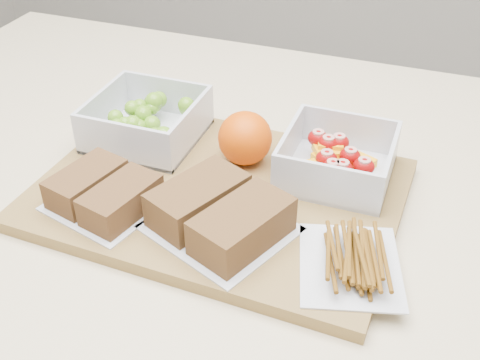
% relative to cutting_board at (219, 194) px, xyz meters
% --- Properties ---
extents(cutting_board, '(0.43, 0.31, 0.02)m').
position_rel_cutting_board_xyz_m(cutting_board, '(0.00, 0.00, 0.00)').
color(cutting_board, olive).
rests_on(cutting_board, counter).
extents(grape_container, '(0.14, 0.14, 0.06)m').
position_rel_cutting_board_xyz_m(grape_container, '(-0.13, 0.08, 0.03)').
color(grape_container, silver).
rests_on(grape_container, cutting_board).
extents(fruit_container, '(0.13, 0.13, 0.05)m').
position_rel_cutting_board_xyz_m(fruit_container, '(0.12, 0.07, 0.03)').
color(fruit_container, silver).
rests_on(fruit_container, cutting_board).
extents(orange, '(0.07, 0.07, 0.07)m').
position_rel_cutting_board_xyz_m(orange, '(0.01, 0.07, 0.04)').
color(orange, '#E65005').
rests_on(orange, cutting_board).
extents(sandwich_bag_left, '(0.14, 0.13, 0.04)m').
position_rel_cutting_board_xyz_m(sandwich_bag_left, '(-0.11, -0.07, 0.03)').
color(sandwich_bag_left, silver).
rests_on(sandwich_bag_left, cutting_board).
extents(sandwich_bag_center, '(0.18, 0.17, 0.04)m').
position_rel_cutting_board_xyz_m(sandwich_bag_center, '(0.03, -0.07, 0.03)').
color(sandwich_bag_center, silver).
rests_on(sandwich_bag_center, cutting_board).
extents(pretzel_bag, '(0.13, 0.14, 0.03)m').
position_rel_cutting_board_xyz_m(pretzel_bag, '(0.17, -0.08, 0.02)').
color(pretzel_bag, silver).
rests_on(pretzel_bag, cutting_board).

